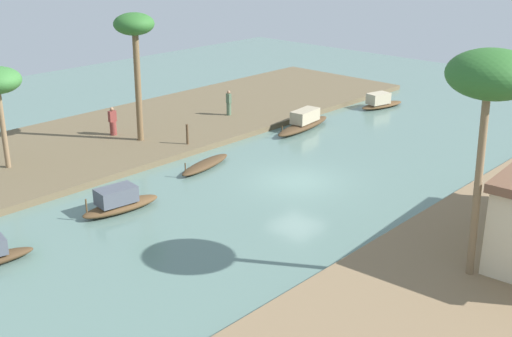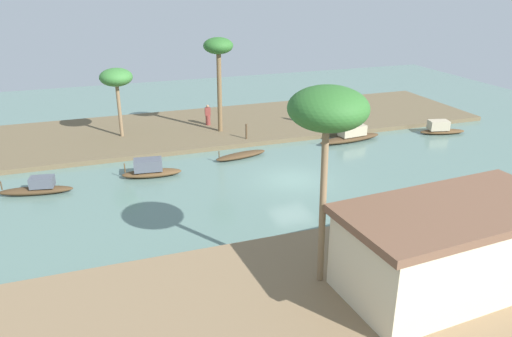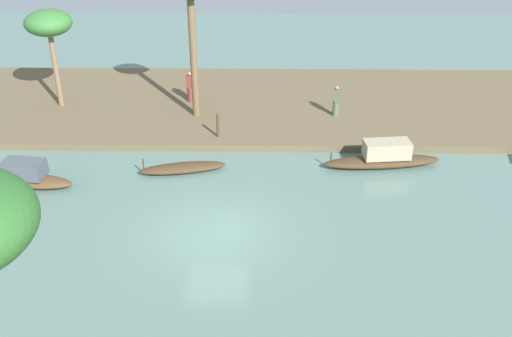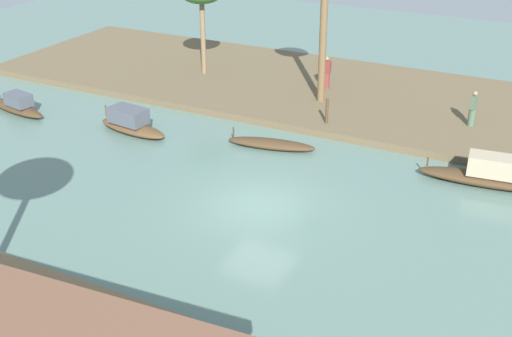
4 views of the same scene
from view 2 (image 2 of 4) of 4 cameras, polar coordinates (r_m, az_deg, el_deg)
name	(u,v)px [view 2 (image 2 of 4)]	position (r m, az deg, el deg)	size (l,w,h in m)	color
river_water	(292,180)	(30.69, 4.22, -1.31)	(66.61, 66.61, 0.00)	slate
riverbank_left	(234,124)	(41.56, -2.54, 5.17)	(41.96, 11.06, 0.34)	brown
riverbank_right	(413,288)	(21.28, 17.85, -13.11)	(41.96, 11.06, 0.34)	#846B4C
sampan_downstream_large	(241,155)	(34.20, -1.76, 1.55)	(3.98, 1.63, 0.80)	#47331E
sampan_upstream_small	(351,136)	(38.23, 11.00, 3.76)	(5.45, 1.67, 1.25)	#47331E
sampan_with_tall_canopy	(38,188)	(31.21, -24.10, -2.09)	(4.26, 1.61, 1.05)	#47331E
sampan_midstream	(150,170)	(31.62, -12.21, -0.14)	(3.82, 1.52, 1.18)	brown
sampan_near_left_bank	(441,129)	(42.16, 20.71, 4.37)	(3.85, 1.86, 1.10)	brown
person_on_near_bank	(304,114)	(41.55, 5.60, 6.38)	(0.35, 0.39, 1.66)	#4C664C
person_by_mooring	(208,116)	(40.79, -5.63, 6.07)	(0.46, 0.41, 1.70)	brown
mooring_post	(246,131)	(37.06, -1.13, 4.35)	(0.14, 0.14, 1.17)	#4C3823
palm_tree_left_near	(218,51)	(37.84, -4.42, 13.49)	(2.25, 2.25, 7.29)	brown
palm_tree_left_far	(116,78)	(38.22, -15.99, 10.06)	(2.42, 2.42, 5.22)	#7F6647
palm_tree_right_tall	(328,112)	(17.80, 8.40, 6.58)	(2.96, 2.96, 7.97)	#7F6647
riverside_building	(451,246)	(20.68, 21.77, -8.43)	(9.32, 4.98, 3.50)	beige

